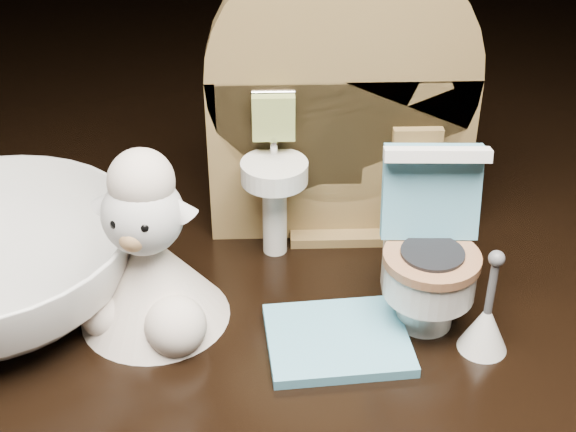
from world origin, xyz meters
name	(u,v)px	position (x,y,z in m)	size (l,w,h in m)	color
backdrop_panel	(340,116)	(0.00, 0.06, 0.07)	(0.13, 0.05, 0.15)	olive
toy_toilet	(427,256)	(0.03, 0.00, 0.03)	(0.04, 0.05, 0.08)	white
bath_mat	(338,340)	(-0.01, -0.02, 0.00)	(0.06, 0.05, 0.00)	#5BA8C6
toilet_brush	(486,324)	(0.05, -0.03, 0.01)	(0.02, 0.02, 0.05)	white
plush_lamb	(149,265)	(-0.09, 0.00, 0.03)	(0.07, 0.07, 0.09)	beige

